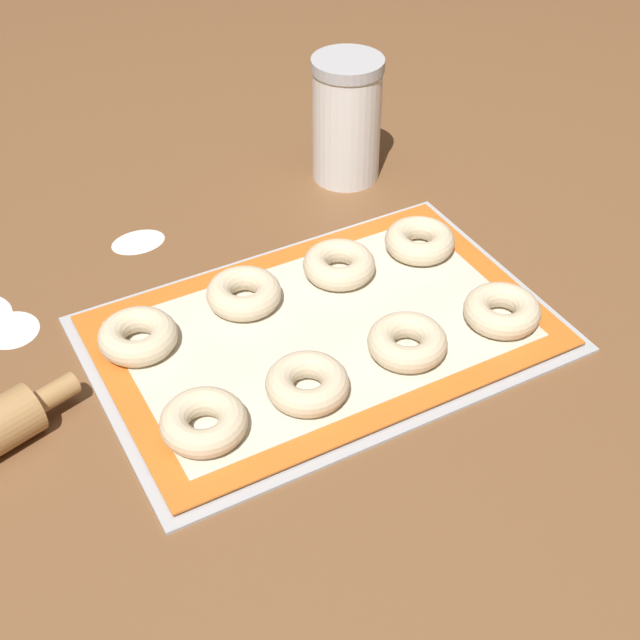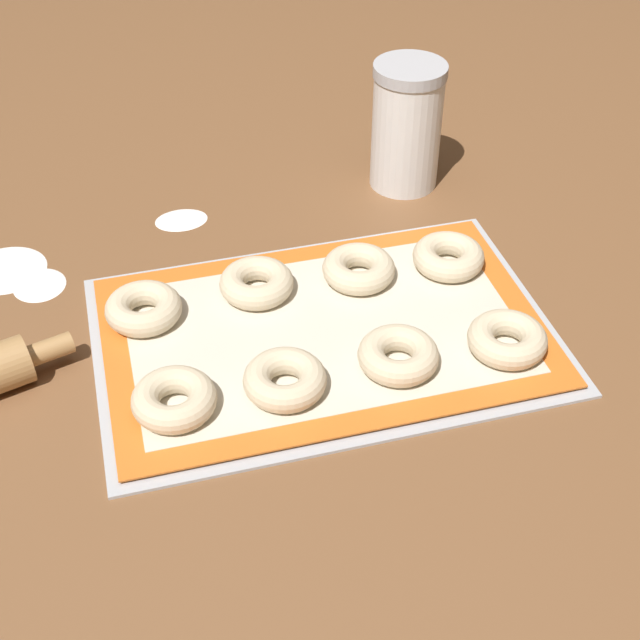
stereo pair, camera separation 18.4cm
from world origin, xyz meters
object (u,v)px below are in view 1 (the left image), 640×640
baking_tray (320,335)px  flour_canister (347,119)px  bagel_back_far_right (420,241)px  bagel_back_mid_right (339,265)px  bagel_front_mid_right (407,342)px  bagel_back_far_left (138,336)px  bagel_back_mid_left (244,293)px  bagel_front_far_right (502,311)px  bagel_front_far_left (204,422)px  bagel_front_mid_left (307,384)px

baking_tray → flour_canister: 0.37m
bagel_back_far_right → bagel_back_mid_right: bearing=177.3°
bagel_front_mid_right → bagel_back_far_left: (-0.26, 0.15, 0.00)m
bagel_back_mid_left → flour_canister: bearing=38.8°
bagel_front_mid_right → bagel_front_far_right: bearing=-3.1°
bagel_back_far_left → bagel_back_far_right: 0.38m
bagel_back_far_left → bagel_back_mid_left: bearing=5.3°
bagel_front_far_left → bagel_back_mid_right: same height
bagel_front_mid_left → bagel_back_mid_left: size_ratio=1.00×
baking_tray → bagel_front_mid_left: size_ratio=5.86×
baking_tray → bagel_front_far_left: 0.20m
bagel_back_far_right → bagel_front_far_right: bearing=-87.7°
bagel_front_mid_left → bagel_back_far_right: (0.25, 0.16, 0.00)m
bagel_back_far_left → bagel_front_far_left: bearing=-85.0°
bagel_front_far_left → bagel_back_far_left: 0.16m
bagel_front_mid_left → bagel_back_far_right: same height
bagel_front_mid_right → bagel_back_mid_right: bearing=88.6°
bagel_front_mid_left → flour_canister: 0.47m
bagel_front_mid_right → bagel_back_far_left: size_ratio=1.00×
baking_tray → bagel_back_far_right: 0.20m
baking_tray → bagel_back_mid_left: bagel_back_mid_left is taller
bagel_back_mid_right → bagel_front_mid_left: bearing=-128.7°
bagel_front_mid_left → bagel_back_far_left: 0.21m
flour_canister → bagel_front_mid_right: bearing=-110.1°
bagel_front_far_left → bagel_back_far_right: same height
bagel_back_mid_left → bagel_back_far_left: bearing=-174.7°
bagel_front_mid_left → bagel_back_mid_right: size_ratio=1.00×
bagel_back_far_left → bagel_front_mid_right: bearing=-30.5°
bagel_front_mid_left → bagel_front_mid_right: (0.13, 0.00, 0.00)m
bagel_front_mid_left → bagel_front_far_left: bearing=179.2°
bagel_back_mid_left → bagel_front_mid_left: bearing=-91.9°
bagel_back_mid_left → bagel_back_mid_right: 0.13m
bagel_front_mid_left → bagel_back_far_left: (-0.13, 0.16, 0.00)m
bagel_front_mid_left → bagel_back_mid_right: bearing=51.3°
bagel_front_mid_right → bagel_front_far_right: (0.13, -0.01, 0.00)m
baking_tray → bagel_back_mid_right: bagel_back_mid_right is taller
bagel_front_far_right → bagel_back_mid_right: size_ratio=1.00×
baking_tray → bagel_front_mid_left: 0.11m
flour_canister → bagel_front_mid_left: bearing=-125.0°
bagel_front_far_right → bagel_back_mid_left: size_ratio=1.00×
bagel_front_far_right → flour_canister: bearing=88.3°
bagel_front_far_right → bagel_back_far_left: size_ratio=1.00×
bagel_back_far_right → flour_canister: flour_canister is taller
bagel_front_far_right → bagel_back_far_left: 0.42m
bagel_front_mid_right → bagel_back_mid_right: 0.16m
bagel_back_far_right → baking_tray: bearing=-158.0°
bagel_front_far_left → bagel_front_mid_right: 0.25m
baking_tray → bagel_front_far_left: size_ratio=5.86×
bagel_front_mid_left → bagel_back_mid_left: 0.17m
bagel_front_mid_right → bagel_back_far_right: (0.12, 0.16, 0.00)m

